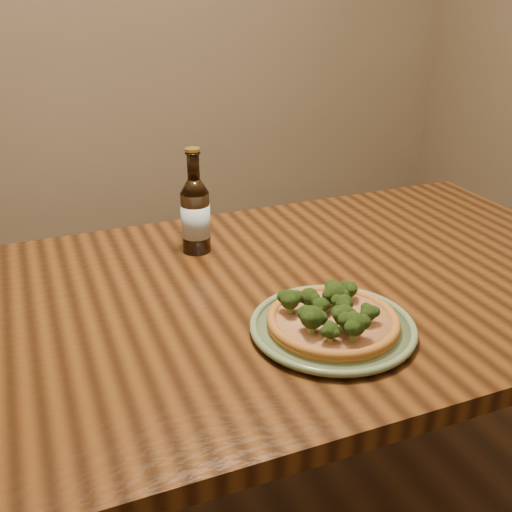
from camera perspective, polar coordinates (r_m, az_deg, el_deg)
name	(u,v)px	position (r m, az deg, el deg)	size (l,w,h in m)	color
table	(273,325)	(1.31, 1.68, -6.62)	(1.60, 0.90, 0.75)	#4A2910
plate	(333,327)	(1.11, 7.30, -6.73)	(0.31, 0.31, 0.02)	#657A54
pizza	(333,318)	(1.10, 7.31, -5.91)	(0.24, 0.24, 0.07)	#AA6726
beer_bottle	(195,214)	(1.40, -5.79, 3.97)	(0.07, 0.07, 0.25)	black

